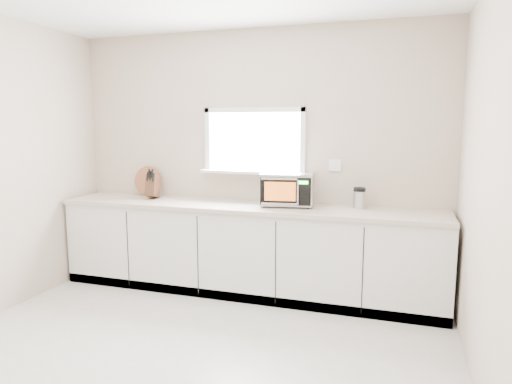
% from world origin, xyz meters
% --- Properties ---
extents(ground, '(4.00, 4.00, 0.00)m').
position_xyz_m(ground, '(0.00, 0.00, 0.00)').
color(ground, beige).
rests_on(ground, ground).
extents(back_wall, '(4.00, 0.17, 2.70)m').
position_xyz_m(back_wall, '(0.00, 2.00, 1.36)').
color(back_wall, beige).
rests_on(back_wall, ground).
extents(cabinets, '(3.92, 0.60, 0.88)m').
position_xyz_m(cabinets, '(0.00, 1.70, 0.44)').
color(cabinets, silver).
rests_on(cabinets, ground).
extents(countertop, '(3.92, 0.64, 0.04)m').
position_xyz_m(countertop, '(0.00, 1.69, 0.90)').
color(countertop, beige).
rests_on(countertop, cabinets).
extents(microwave, '(0.56, 0.47, 0.33)m').
position_xyz_m(microwave, '(0.41, 1.80, 1.09)').
color(microwave, black).
rests_on(microwave, countertop).
extents(knife_block, '(0.14, 0.24, 0.33)m').
position_xyz_m(knife_block, '(-1.10, 1.77, 1.06)').
color(knife_block, '#4B291A').
rests_on(knife_block, countertop).
extents(cutting_board, '(0.34, 0.08, 0.33)m').
position_xyz_m(cutting_board, '(-1.26, 1.94, 1.09)').
color(cutting_board, '#915638').
rests_on(cutting_board, countertop).
extents(coffee_grinder, '(0.14, 0.14, 0.21)m').
position_xyz_m(coffee_grinder, '(1.11, 1.84, 1.02)').
color(coffee_grinder, '#ABADB2').
rests_on(coffee_grinder, countertop).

